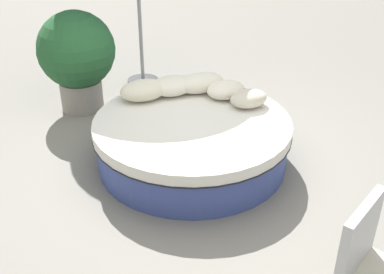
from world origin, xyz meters
TOP-DOWN VIEW (x-y plane):
  - ground_plane at (0.00, 0.00)m, footprint 16.00×16.00m
  - round_bed at (0.00, 0.00)m, footprint 2.02×2.02m
  - throw_pillow_0 at (0.67, 0.05)m, footprint 0.41×0.30m
  - throw_pillow_1 at (0.55, 0.34)m, footprint 0.43×0.33m
  - throw_pillow_2 at (0.36, 0.59)m, footprint 0.55×0.32m
  - throw_pillow_3 at (0.04, 0.66)m, footprint 0.49×0.38m
  - throw_pillow_4 at (-0.29, 0.66)m, footprint 0.52×0.36m
  - patio_chair at (0.21, -2.36)m, footprint 0.69×0.68m
  - planter at (-0.78, 1.73)m, footprint 0.94×0.94m

SIDE VIEW (x-z plane):
  - ground_plane at x=0.00m, z-range 0.00..0.00m
  - round_bed at x=0.00m, z-range 0.01..0.50m
  - patio_chair at x=0.21m, z-range 0.07..1.05m
  - throw_pillow_0 at x=0.67m, z-range 0.49..0.67m
  - throw_pillow_1 at x=0.55m, z-range 0.49..0.68m
  - throw_pillow_3 at x=0.04m, z-range 0.49..0.70m
  - throw_pillow_4 at x=-0.29m, z-range 0.49..0.71m
  - throw_pillow_2 at x=0.36m, z-range 0.49..0.71m
  - planter at x=-0.78m, z-range 0.09..1.34m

